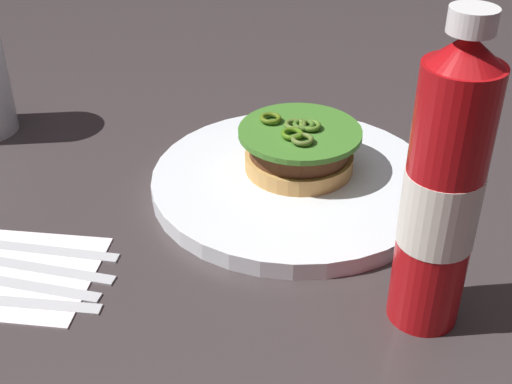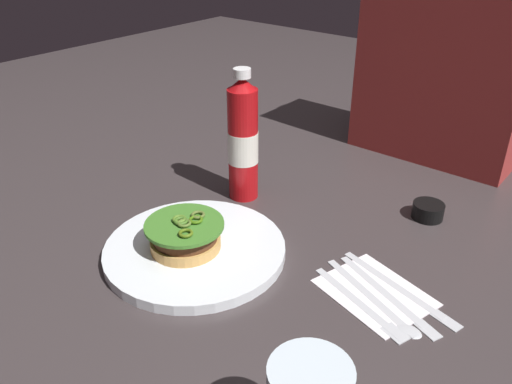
# 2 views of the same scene
# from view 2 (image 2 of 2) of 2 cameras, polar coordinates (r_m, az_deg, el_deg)

# --- Properties ---
(ground_plane) EXTENTS (3.00, 3.00, 0.00)m
(ground_plane) POSITION_cam_2_polar(r_m,az_deg,el_deg) (0.87, 1.35, -6.90)
(ground_plane) COLOR #393132
(dinner_plate) EXTENTS (0.30, 0.30, 0.02)m
(dinner_plate) POSITION_cam_2_polar(r_m,az_deg,el_deg) (0.87, -6.69, -6.30)
(dinner_plate) COLOR white
(dinner_plate) RESTS_ON ground_plane
(burger_sandwich) EXTENTS (0.13, 0.13, 0.05)m
(burger_sandwich) POSITION_cam_2_polar(r_m,az_deg,el_deg) (0.85, -7.78, -4.69)
(burger_sandwich) COLOR tan
(burger_sandwich) RESTS_ON dinner_plate
(ketchup_bottle) EXTENTS (0.06, 0.06, 0.26)m
(ketchup_bottle) POSITION_cam_2_polar(r_m,az_deg,el_deg) (0.98, -1.44, 5.60)
(ketchup_bottle) COLOR #B10F13
(ketchup_bottle) RESTS_ON ground_plane
(condiment_cup) EXTENTS (0.06, 0.06, 0.03)m
(condiment_cup) POSITION_cam_2_polar(r_m,az_deg,el_deg) (1.01, 18.32, -1.96)
(condiment_cup) COLOR black
(condiment_cup) RESTS_ON ground_plane
(napkin) EXTENTS (0.18, 0.16, 0.00)m
(napkin) POSITION_cam_2_polar(r_m,az_deg,el_deg) (0.81, 12.88, -10.64)
(napkin) COLOR white
(napkin) RESTS_ON ground_plane
(fork_utensil) EXTENTS (0.18, 0.07, 0.00)m
(fork_utensil) POSITION_cam_2_polar(r_m,az_deg,el_deg) (0.77, 11.99, -12.23)
(fork_utensil) COLOR silver
(fork_utensil) RESTS_ON napkin
(spoon_utensil) EXTENTS (0.19, 0.09, 0.00)m
(spoon_utensil) POSITION_cam_2_polar(r_m,az_deg,el_deg) (0.78, 13.72, -11.99)
(spoon_utensil) COLOR silver
(spoon_utensil) RESTS_ON napkin
(steak_knife) EXTENTS (0.20, 0.09, 0.00)m
(steak_knife) POSITION_cam_2_polar(r_m,az_deg,el_deg) (0.80, 14.74, -11.12)
(steak_knife) COLOR silver
(steak_knife) RESTS_ON napkin
(butter_knife) EXTENTS (0.21, 0.07, 0.00)m
(butter_knife) POSITION_cam_2_polar(r_m,az_deg,el_deg) (0.82, 16.08, -10.37)
(butter_knife) COLOR silver
(butter_knife) RESTS_ON napkin
(diner_person) EXTENTS (0.35, 0.19, 0.54)m
(diner_person) POSITION_cam_2_polar(r_m,az_deg,el_deg) (1.23, 20.59, 14.26)
(diner_person) COLOR #9C2F2D
(diner_person) RESTS_ON ground_plane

